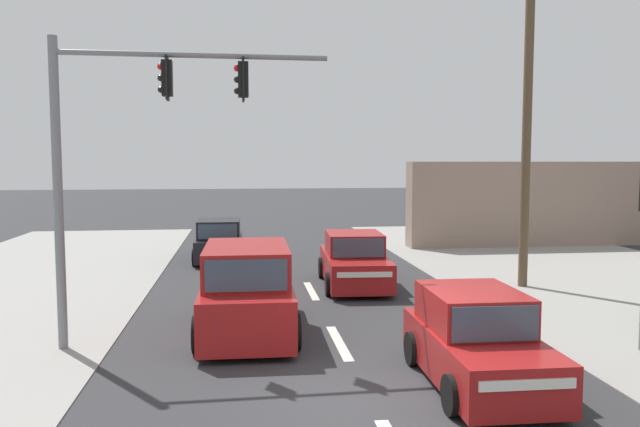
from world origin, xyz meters
TOP-DOWN VIEW (x-y plane):
  - ground_plane at (0.00, 0.00)m, footprint 140.00×140.00m
  - lane_dash_mid at (0.00, 3.00)m, footprint 0.20×2.40m
  - lane_dash_far at (0.00, 8.00)m, footprint 0.20×2.40m
  - utility_pole_midground_right at (6.15, 7.79)m, footprint 1.80×0.26m
  - traffic_signal_mast at (-4.11, 3.28)m, footprint 5.29×0.47m
  - shopfront_wall_far at (11.00, 16.00)m, footprint 12.00×1.00m
  - suv_crossing_left at (-1.83, 3.99)m, footprint 2.12×4.57m
  - sedan_kerbside_parked at (1.33, 8.58)m, footprint 2.06×4.32m
  - hatchback_oncoming_mid at (1.88, 0.43)m, footprint 1.83×3.66m
  - hatchback_receding_far at (-2.73, 13.63)m, footprint 1.82×3.66m

SIDE VIEW (x-z plane):
  - ground_plane at x=0.00m, z-range 0.00..0.00m
  - lane_dash_mid at x=0.00m, z-range 0.00..0.01m
  - lane_dash_far at x=0.00m, z-range 0.00..0.01m
  - hatchback_oncoming_mid at x=1.88m, z-range -0.06..1.47m
  - hatchback_receding_far at x=-2.73m, z-range -0.06..1.47m
  - sedan_kerbside_parked at x=1.33m, z-range -0.08..1.48m
  - suv_crossing_left at x=-1.83m, z-range -0.06..1.83m
  - shopfront_wall_far at x=11.00m, z-range 0.00..3.60m
  - traffic_signal_mast at x=-4.11m, z-range 1.15..7.15m
  - utility_pole_midground_right at x=6.15m, z-range 0.24..9.76m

